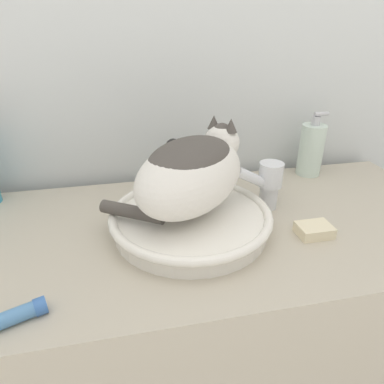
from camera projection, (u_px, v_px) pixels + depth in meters
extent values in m
cube|color=silver|center=(183.00, 54.00, 0.92)|extent=(8.00, 0.05, 2.40)
cube|color=#B2A893|center=(207.00, 353.00, 0.97)|extent=(1.23, 0.55, 0.86)
cylinder|color=white|center=(191.00, 222.00, 0.76)|extent=(0.34, 0.34, 0.04)
torus|color=white|center=(191.00, 214.00, 0.75)|extent=(0.36, 0.36, 0.02)
ellipsoid|color=silver|center=(191.00, 177.00, 0.71)|extent=(0.32, 0.31, 0.16)
ellipsoid|color=#47423D|center=(191.00, 157.00, 0.69)|extent=(0.25, 0.24, 0.07)
sphere|color=silver|center=(221.00, 143.00, 0.77)|extent=(0.08, 0.08, 0.08)
sphere|color=#47423D|center=(222.00, 133.00, 0.76)|extent=(0.04, 0.04, 0.04)
cone|color=#47423D|center=(231.00, 125.00, 0.74)|extent=(0.03, 0.03, 0.03)
cone|color=#47423D|center=(214.00, 122.00, 0.76)|extent=(0.03, 0.03, 0.03)
cylinder|color=#47423D|center=(132.00, 212.00, 0.71)|extent=(0.13, 0.10, 0.03)
cylinder|color=silver|center=(268.00, 196.00, 0.84)|extent=(0.04, 0.04, 0.06)
cylinder|color=silver|center=(254.00, 179.00, 0.79)|extent=(0.11, 0.05, 0.08)
cylinder|color=silver|center=(271.00, 174.00, 0.81)|extent=(0.06, 0.06, 0.06)
cylinder|color=silver|center=(311.00, 150.00, 1.01)|extent=(0.07, 0.07, 0.15)
cylinder|color=#B7B7BC|center=(316.00, 121.00, 0.97)|extent=(0.02, 0.02, 0.02)
cylinder|color=#B7B7BC|center=(321.00, 114.00, 0.96)|extent=(0.04, 0.01, 0.01)
cylinder|color=silver|center=(174.00, 168.00, 0.94)|extent=(0.05, 0.05, 0.11)
sphere|color=black|center=(173.00, 146.00, 0.91)|extent=(0.04, 0.04, 0.04)
cylinder|color=#3866AD|center=(40.00, 306.00, 0.54)|extent=(0.03, 0.03, 0.03)
cube|color=beige|center=(314.00, 230.00, 0.74)|extent=(0.07, 0.05, 0.02)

